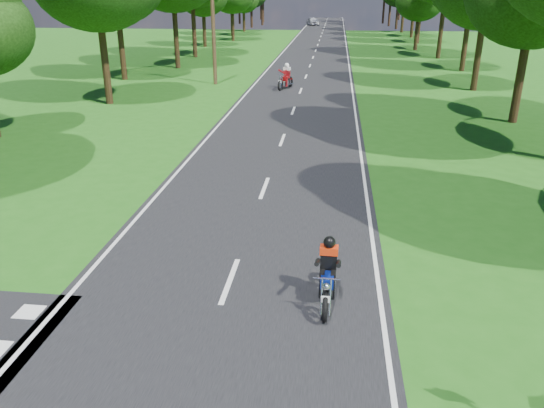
# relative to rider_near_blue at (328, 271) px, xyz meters

# --- Properties ---
(ground) EXTENTS (160.00, 160.00, 0.00)m
(ground) POSITION_rel_rider_near_blue_xyz_m (-2.17, -1.41, -0.72)
(ground) COLOR #1F5914
(ground) RESTS_ON ground
(main_road) EXTENTS (7.00, 140.00, 0.02)m
(main_road) POSITION_rel_rider_near_blue_xyz_m (-2.17, 48.59, -0.71)
(main_road) COLOR black
(main_road) RESTS_ON ground
(road_markings) EXTENTS (7.40, 140.00, 0.01)m
(road_markings) POSITION_rel_rider_near_blue_xyz_m (-2.31, 46.71, -0.70)
(road_markings) COLOR silver
(road_markings) RESTS_ON main_road
(telegraph_pole) EXTENTS (1.20, 0.26, 8.00)m
(telegraph_pole) POSITION_rel_rider_near_blue_xyz_m (-8.17, 26.59, 3.35)
(telegraph_pole) COLOR #382616
(telegraph_pole) RESTS_ON ground
(rider_near_blue) EXTENTS (0.61, 1.71, 1.41)m
(rider_near_blue) POSITION_rel_rider_near_blue_xyz_m (0.00, 0.00, 0.00)
(rider_near_blue) COLOR navy
(rider_near_blue) RESTS_ON main_road
(rider_far_red) EXTENTS (1.23, 2.06, 1.63)m
(rider_far_red) POSITION_rel_rider_near_blue_xyz_m (-3.22, 25.21, 0.11)
(rider_far_red) COLOR #9A0B0D
(rider_far_red) RESTS_ON main_road
(distant_car) EXTENTS (2.72, 4.38, 1.39)m
(distant_car) POSITION_rel_rider_near_blue_xyz_m (-4.37, 90.31, -0.01)
(distant_car) COLOR silver
(distant_car) RESTS_ON main_road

